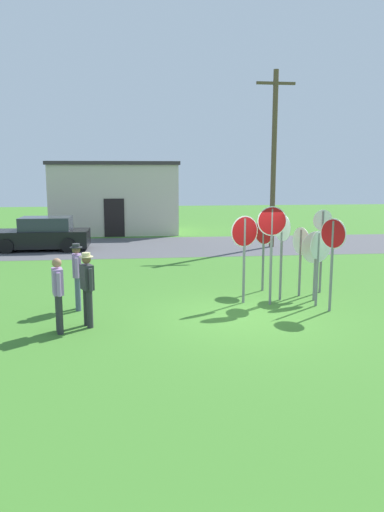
% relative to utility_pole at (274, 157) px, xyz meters
% --- Properties ---
extents(ground_plane, '(80.00, 80.00, 0.00)m').
position_rel_utility_pole_xyz_m(ground_plane, '(-3.78, -11.10, -4.23)').
color(ground_plane, '#3D7528').
extents(street_asphalt, '(60.00, 6.40, 0.01)m').
position_rel_utility_pole_xyz_m(street_asphalt, '(-3.78, 0.69, -4.23)').
color(street_asphalt, '#4C4C51').
rests_on(street_asphalt, ground).
extents(building_background, '(7.30, 4.71, 4.12)m').
position_rel_utility_pole_xyz_m(building_background, '(-7.62, 6.74, -2.17)').
color(building_background, beige).
rests_on(building_background, ground).
extents(utility_pole, '(1.80, 0.24, 8.11)m').
position_rel_utility_pole_xyz_m(utility_pole, '(0.00, 0.00, 0.00)').
color(utility_pole, brown).
rests_on(utility_pole, ground).
extents(parked_car_on_street, '(4.31, 2.05, 1.51)m').
position_rel_utility_pole_xyz_m(parked_car_on_street, '(-10.71, 0.27, -3.55)').
color(parked_car_on_street, black).
rests_on(parked_car_on_street, ground).
extents(stop_sign_low_front, '(0.25, 0.76, 2.00)m').
position_rel_utility_pole_xyz_m(stop_sign_low_front, '(-1.76, -9.23, -2.87)').
color(stop_sign_low_front, slate).
rests_on(stop_sign_low_front, ground).
extents(stop_sign_rear_right, '(0.26, 0.71, 2.41)m').
position_rel_utility_pole_xyz_m(stop_sign_rear_right, '(-2.44, -9.61, -2.59)').
color(stop_sign_rear_right, slate).
rests_on(stop_sign_rear_right, ground).
extents(stop_sign_far_back, '(0.78, 0.11, 2.66)m').
position_rel_utility_pole_xyz_m(stop_sign_far_back, '(-2.85, -10.03, -2.41)').
color(stop_sign_far_back, slate).
rests_on(stop_sign_far_back, ground).
extents(stop_sign_rear_left, '(0.40, 0.68, 2.40)m').
position_rel_utility_pole_xyz_m(stop_sign_rear_left, '(-1.50, -10.83, -2.59)').
color(stop_sign_rear_left, slate).
rests_on(stop_sign_rear_left, ground).
extents(stop_sign_nearest, '(0.61, 0.09, 2.46)m').
position_rel_utility_pole_xyz_m(stop_sign_nearest, '(-1.02, -8.90, -2.61)').
color(stop_sign_nearest, slate).
rests_on(stop_sign_nearest, ground).
extents(stop_sign_tallest, '(0.60, 0.47, 2.03)m').
position_rel_utility_pole_xyz_m(stop_sign_tallest, '(-1.67, -10.31, -2.86)').
color(stop_sign_tallest, slate).
rests_on(stop_sign_tallest, ground).
extents(stop_sign_leaning_left, '(0.88, 0.16, 1.94)m').
position_rel_utility_pole_xyz_m(stop_sign_leaning_left, '(-1.51, -9.74, -2.92)').
color(stop_sign_leaning_left, slate).
rests_on(stop_sign_leaning_left, ground).
extents(stop_sign_center_cluster, '(0.79, 0.31, 2.39)m').
position_rel_utility_pole_xyz_m(stop_sign_center_cluster, '(-3.53, -9.78, -2.58)').
color(stop_sign_center_cluster, slate).
rests_on(stop_sign_center_cluster, ground).
extents(stop_sign_leaning_right, '(0.42, 0.66, 2.17)m').
position_rel_utility_pole_xyz_m(stop_sign_leaning_right, '(-2.65, -8.48, -2.75)').
color(stop_sign_leaning_right, slate).
rests_on(stop_sign_leaning_right, ground).
extents(person_with_sunhat, '(0.31, 0.57, 1.74)m').
position_rel_utility_pole_xyz_m(person_with_sunhat, '(-7.95, -9.97, -3.25)').
color(person_with_sunhat, '#4C5670').
rests_on(person_with_sunhat, ground).
extents(person_in_teal, '(0.30, 0.55, 1.69)m').
position_rel_utility_pole_xyz_m(person_in_teal, '(-8.15, -11.79, -3.28)').
color(person_in_teal, '#2D2D33').
rests_on(person_in_teal, ground).
extents(person_in_blue, '(0.35, 0.52, 1.74)m').
position_rel_utility_pole_xyz_m(person_in_blue, '(-7.55, -11.41, -3.25)').
color(person_in_blue, '#2D2D33').
rests_on(person_in_blue, ground).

